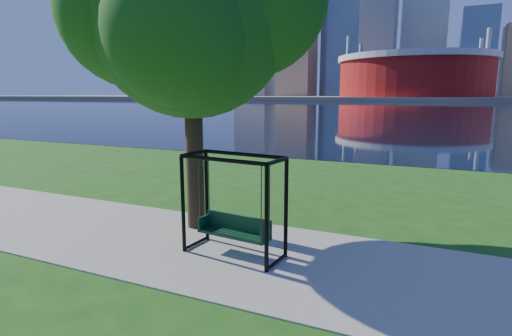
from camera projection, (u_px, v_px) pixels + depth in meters
The scene contains 8 objects.
ground at pixel (268, 249), 8.70m from camera, with size 900.00×900.00×0.00m, color #1E5114.
path at pixel (258, 257), 8.25m from camera, with size 120.00×4.00×0.03m, color #9E937F.
river at pixel (423, 108), 100.16m from camera, with size 900.00×180.00×0.02m, color black.
far_bank at pixel (433, 98), 282.91m from camera, with size 900.00×228.00×2.00m, color #937F60.
stadium at pixel (414, 74), 220.87m from camera, with size 83.00×83.00×32.00m.
skyline at pixel (431, 49), 290.30m from camera, with size 392.00×66.00×96.50m.
swing at pixel (234, 208), 8.20m from camera, with size 2.16×1.11×2.12m.
park_tree at pixel (190, 10), 9.24m from camera, with size 6.07×5.48×7.54m.
Camera 1 is at (3.15, -7.61, 3.32)m, focal length 28.00 mm.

